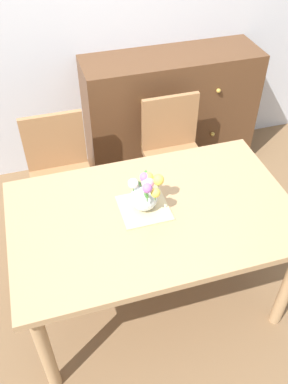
{
  "coord_description": "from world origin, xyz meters",
  "views": [
    {
      "loc": [
        -0.49,
        -1.46,
        2.33
      ],
      "look_at": [
        -0.04,
        0.04,
        0.89
      ],
      "focal_mm": 38.46,
      "sensor_mm": 36.0,
      "label": 1
    }
  ],
  "objects_px": {
    "dining_table": "(153,225)",
    "chair_right": "(174,149)",
    "chair_left": "(60,170)",
    "flower_vase": "(145,193)",
    "dresser": "(170,113)"
  },
  "relations": [
    {
      "from": "dresser",
      "to": "flower_vase",
      "type": "relative_size",
      "value": 5.9
    },
    {
      "from": "dining_table",
      "to": "chair_right",
      "type": "height_order",
      "value": "chair_right"
    },
    {
      "from": "dining_table",
      "to": "chair_left",
      "type": "height_order",
      "value": "chair_left"
    },
    {
      "from": "chair_left",
      "to": "chair_right",
      "type": "height_order",
      "value": "same"
    },
    {
      "from": "chair_left",
      "to": "chair_right",
      "type": "bearing_deg",
      "value": -180.0
    },
    {
      "from": "dresser",
      "to": "dining_table",
      "type": "bearing_deg",
      "value": -113.17
    },
    {
      "from": "chair_right",
      "to": "dresser",
      "type": "bearing_deg",
      "value": -106.23
    },
    {
      "from": "chair_right",
      "to": "dresser",
      "type": "height_order",
      "value": "dresser"
    },
    {
      "from": "chair_left",
      "to": "chair_right",
      "type": "xyz_separation_m",
      "value": [
        0.84,
        0.0,
        0.0
      ]
    },
    {
      "from": "chair_left",
      "to": "flower_vase",
      "type": "height_order",
      "value": "flower_vase"
    },
    {
      "from": "chair_left",
      "to": "chair_right",
      "type": "distance_m",
      "value": 0.84
    },
    {
      "from": "dining_table",
      "to": "chair_left",
      "type": "xyz_separation_m",
      "value": [
        -0.42,
        0.82,
        -0.16
      ]
    },
    {
      "from": "dresser",
      "to": "chair_right",
      "type": "bearing_deg",
      "value": -106.23
    },
    {
      "from": "chair_left",
      "to": "flower_vase",
      "type": "xyz_separation_m",
      "value": [
        0.39,
        -0.77,
        0.36
      ]
    },
    {
      "from": "dining_table",
      "to": "flower_vase",
      "type": "xyz_separation_m",
      "value": [
        -0.03,
        0.04,
        0.21
      ]
    }
  ]
}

